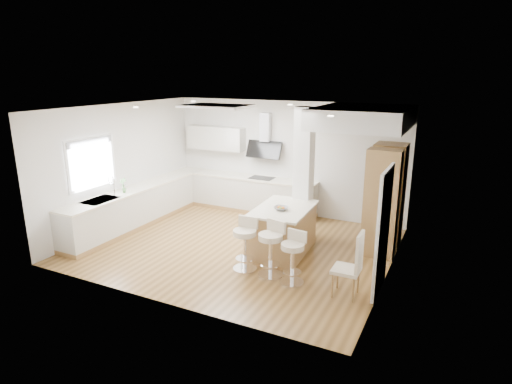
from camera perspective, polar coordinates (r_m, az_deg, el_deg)
The scene contains 18 objects.
ground at distance 8.91m, azimuth -2.47°, elevation -7.16°, with size 6.00×6.00×0.00m, color olive.
ceiling at distance 8.91m, azimuth -2.47°, elevation -7.16°, with size 6.00×5.00×0.02m, color silver.
wall_back at distance 10.67m, azimuth 3.92°, elevation 4.53°, with size 6.00×0.04×2.80m, color silver.
wall_left at distance 10.23m, azimuth -17.50°, elevation 3.35°, with size 0.04×5.00×2.80m, color silver.
wall_right at distance 7.54m, azimuth 17.83°, elevation -0.93°, with size 0.04×5.00×2.80m, color silver.
skylight at distance 9.16m, azimuth -5.27°, elevation 11.32°, with size 4.10×2.10×0.06m.
window_left at distance 9.52m, azimuth -21.16°, elevation 3.95°, with size 0.06×1.28×1.07m.
doorway_right at distance 7.10m, azimuth 16.58°, elevation -5.25°, with size 0.05×1.00×2.10m.
counter_left at distance 10.42m, azimuth -15.02°, elevation -1.59°, with size 0.63×4.50×1.35m.
counter_back at distance 10.96m, azimuth -1.13°, elevation 1.09°, with size 3.62×0.63×2.50m.
pillar at distance 8.89m, azimuth 6.34°, elevation 2.20°, with size 0.35×0.35×2.80m.
soffit at distance 8.83m, azimuth 14.10°, elevation 9.65°, with size 1.78×2.20×0.40m.
oven_column at distance 8.85m, azimuth 16.83°, elevation -0.80°, with size 0.63×1.21×2.10m.
peninsula at distance 8.46m, azimuth 3.65°, elevation -5.04°, with size 1.08×1.56×1.00m.
bar_stool_a at distance 7.70m, azimuth -1.45°, elevation -6.55°, with size 0.45×0.45×0.97m.
bar_stool_b at distance 7.47m, azimuth 2.04°, elevation -7.17°, with size 0.54×0.54×0.99m.
bar_stool_c at distance 7.26m, azimuth 4.96°, elevation -8.32°, with size 0.46×0.46×0.91m.
dining_chair at distance 6.94m, azimuth 12.78°, elevation -9.20°, with size 0.43×0.43×1.09m.
Camera 1 is at (3.98, -7.19, 3.46)m, focal length 30.00 mm.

